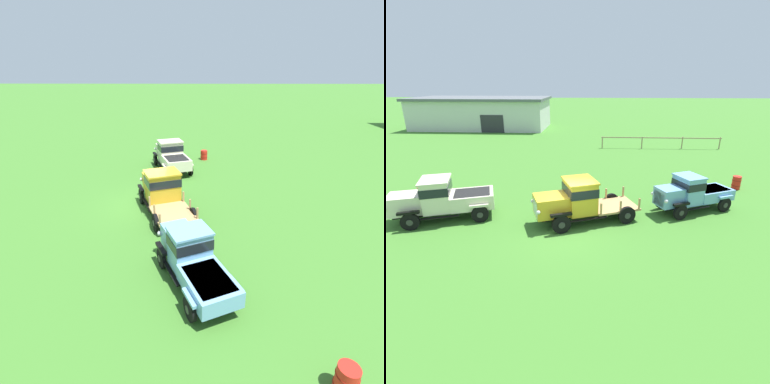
# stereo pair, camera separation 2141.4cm
# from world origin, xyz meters

# --- Properties ---
(ground_plane) EXTENTS (240.00, 240.00, 0.00)m
(ground_plane) POSITION_xyz_m (0.00, 0.00, 0.00)
(ground_plane) COLOR #3D7528
(farm_shed) EXTENTS (19.84, 9.84, 4.50)m
(farm_shed) POSITION_xyz_m (-16.00, 32.94, 2.27)
(farm_shed) COLOR silver
(farm_shed) RESTS_ON ground
(paddock_fence) EXTENTS (12.58, 0.50, 1.26)m
(paddock_fence) POSITION_xyz_m (8.17, 19.18, 0.93)
(paddock_fence) COLOR #997F60
(paddock_fence) RESTS_ON ground
(vintage_truck_foreground_near) EXTENTS (5.38, 3.40, 2.21)m
(vintage_truck_foreground_near) POSITION_xyz_m (-6.61, 0.98, 1.14)
(vintage_truck_foreground_near) COLOR black
(vintage_truck_foreground_near) RESTS_ON ground
(vintage_truck_second_in_line) EXTENTS (5.62, 3.63, 2.25)m
(vintage_truck_second_in_line) POSITION_xyz_m (0.28, 0.99, 1.21)
(vintage_truck_second_in_line) COLOR black
(vintage_truck_second_in_line) RESTS_ON ground
(vintage_truck_midrow_center) EXTENTS (4.76, 3.22, 2.06)m
(vintage_truck_midrow_center) POSITION_xyz_m (6.52, 2.79, 1.05)
(vintage_truck_midrow_center) COLOR black
(vintage_truck_midrow_center) RESTS_ON ground
(oil_drum_beside_row) EXTENTS (0.59, 0.59, 0.80)m
(oil_drum_beside_row) POSITION_xyz_m (-9.21, 3.57, 0.40)
(oil_drum_beside_row) COLOR red
(oil_drum_beside_row) RESTS_ON ground
(oil_drum_near_fence) EXTENTS (0.57, 0.57, 0.88)m
(oil_drum_near_fence) POSITION_xyz_m (10.68, 6.61, 0.44)
(oil_drum_near_fence) COLOR red
(oil_drum_near_fence) RESTS_ON ground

